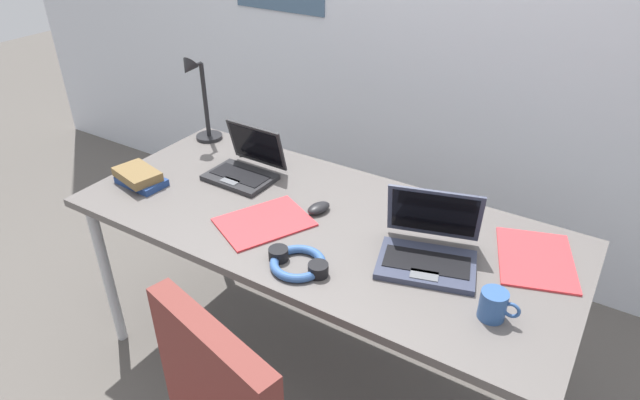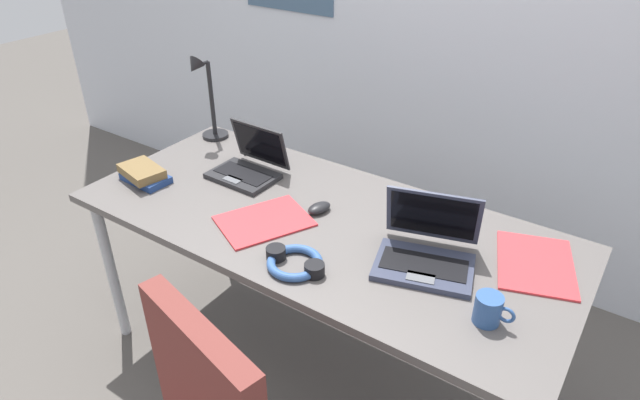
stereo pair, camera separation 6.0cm
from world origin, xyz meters
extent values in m
plane|color=#56514C|center=(0.00, 0.00, 0.00)|extent=(12.00, 12.00, 0.00)
cube|color=silver|center=(0.00, 1.10, 1.30)|extent=(6.00, 0.12, 2.60)
cube|color=#595451|center=(0.00, 0.00, 0.72)|extent=(1.80, 0.80, 0.03)
cylinder|color=#B2B5BA|center=(-0.84, -0.34, 0.35)|extent=(0.04, 0.04, 0.71)
cylinder|color=#B2B5BA|center=(-0.84, 0.34, 0.35)|extent=(0.04, 0.04, 0.71)
cylinder|color=#B2B5BA|center=(0.84, 0.34, 0.35)|extent=(0.04, 0.04, 0.71)
cylinder|color=black|center=(-0.80, 0.31, 0.75)|extent=(0.12, 0.12, 0.02)
cylinder|color=black|center=(-0.80, 0.31, 0.93)|extent=(0.02, 0.02, 0.34)
cylinder|color=black|center=(-0.80, 0.27, 1.10)|extent=(0.01, 0.08, 0.01)
cone|color=black|center=(-0.80, 0.23, 1.10)|extent=(0.07, 0.09, 0.09)
cube|color=#33384C|center=(0.43, -0.06, 0.75)|extent=(0.35, 0.28, 0.02)
cube|color=black|center=(0.43, -0.06, 0.76)|extent=(0.29, 0.18, 0.00)
cube|color=#595B60|center=(0.45, -0.12, 0.76)|extent=(0.09, 0.07, 0.00)
cube|color=#33384C|center=(0.39, 0.07, 0.86)|extent=(0.31, 0.15, 0.20)
cube|color=black|center=(0.39, 0.07, 0.86)|extent=(0.28, 0.13, 0.17)
cube|color=#232326|center=(-0.43, 0.08, 0.75)|extent=(0.27, 0.19, 0.02)
cube|color=black|center=(-0.43, 0.08, 0.76)|extent=(0.24, 0.11, 0.00)
cube|color=#595B60|center=(-0.43, 0.02, 0.76)|extent=(0.08, 0.04, 0.00)
cube|color=#232326|center=(-0.42, 0.19, 0.85)|extent=(0.27, 0.06, 0.18)
cube|color=black|center=(-0.43, 0.18, 0.85)|extent=(0.24, 0.04, 0.15)
ellipsoid|color=black|center=(-0.03, 0.04, 0.76)|extent=(0.08, 0.11, 0.03)
cube|color=black|center=(-0.58, 0.30, 0.74)|extent=(0.14, 0.14, 0.01)
torus|color=#335999|center=(0.09, -0.27, 0.75)|extent=(0.18, 0.18, 0.03)
cylinder|color=black|center=(0.01, -0.27, 0.76)|extent=(0.06, 0.06, 0.04)
cylinder|color=black|center=(0.16, -0.27, 0.76)|extent=(0.06, 0.06, 0.04)
cube|color=navy|center=(-0.73, -0.16, 0.75)|extent=(0.20, 0.12, 0.03)
cube|color=brown|center=(-0.74, -0.17, 0.78)|extent=(0.21, 0.16, 0.03)
cube|color=red|center=(-0.15, -0.13, 0.74)|extent=(0.34, 0.38, 0.01)
cube|color=red|center=(0.71, 0.16, 0.74)|extent=(0.32, 0.37, 0.01)
cylinder|color=#2D518C|center=(0.67, -0.17, 0.78)|extent=(0.08, 0.08, 0.09)
torus|color=#2D518C|center=(0.72, -0.17, 0.79)|extent=(0.05, 0.01, 0.05)
camera|label=1|loc=(0.86, -1.39, 1.81)|focal=30.65mm
camera|label=2|loc=(0.91, -1.35, 1.81)|focal=30.65mm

